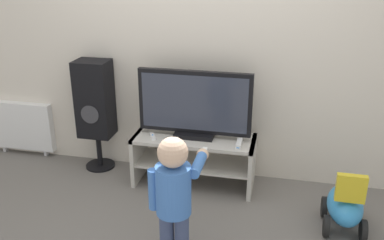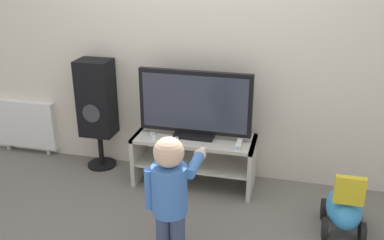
{
  "view_description": "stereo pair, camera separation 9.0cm",
  "coord_description": "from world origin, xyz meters",
  "px_view_note": "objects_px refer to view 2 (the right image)",
  "views": [
    {
      "loc": [
        0.74,
        -3.17,
        2.01
      ],
      "look_at": [
        0.0,
        0.13,
        0.66
      ],
      "focal_mm": 40.0,
      "sensor_mm": 36.0,
      "label": 1
    },
    {
      "loc": [
        0.83,
        -3.15,
        2.01
      ],
      "look_at": [
        0.0,
        0.13,
        0.66
      ],
      "focal_mm": 40.0,
      "sensor_mm": 36.0,
      "label": 2
    }
  ],
  "objects_px": {
    "child": "(170,190)",
    "television": "(195,105)",
    "remote_primary": "(153,136)",
    "speaker_tower": "(97,101)",
    "ride_on_toy": "(344,208)",
    "radiator": "(25,124)",
    "remote_secondary": "(176,139)",
    "game_console": "(239,144)"
  },
  "relations": [
    {
      "from": "television",
      "to": "remote_primary",
      "type": "xyz_separation_m",
      "value": [
        -0.36,
        -0.11,
        -0.28
      ]
    },
    {
      "from": "game_console",
      "to": "radiator",
      "type": "xyz_separation_m",
      "value": [
        -2.29,
        0.32,
        -0.17
      ]
    },
    {
      "from": "game_console",
      "to": "radiator",
      "type": "bearing_deg",
      "value": 172.0
    },
    {
      "from": "remote_primary",
      "to": "radiator",
      "type": "relative_size",
      "value": 0.19
    },
    {
      "from": "game_console",
      "to": "remote_secondary",
      "type": "distance_m",
      "value": 0.54
    },
    {
      "from": "remote_primary",
      "to": "speaker_tower",
      "type": "distance_m",
      "value": 0.69
    },
    {
      "from": "child",
      "to": "speaker_tower",
      "type": "distance_m",
      "value": 1.58
    },
    {
      "from": "television",
      "to": "child",
      "type": "distance_m",
      "value": 1.08
    },
    {
      "from": "remote_secondary",
      "to": "television",
      "type": "bearing_deg",
      "value": 44.55
    },
    {
      "from": "child",
      "to": "speaker_tower",
      "type": "bearing_deg",
      "value": 132.98
    },
    {
      "from": "television",
      "to": "child",
      "type": "bearing_deg",
      "value": -84.91
    },
    {
      "from": "game_console",
      "to": "ride_on_toy",
      "type": "relative_size",
      "value": 0.31
    },
    {
      "from": "television",
      "to": "game_console",
      "type": "height_order",
      "value": "television"
    },
    {
      "from": "remote_secondary",
      "to": "child",
      "type": "bearing_deg",
      "value": -76.24
    },
    {
      "from": "remote_primary",
      "to": "radiator",
      "type": "xyz_separation_m",
      "value": [
        -1.52,
        0.31,
        -0.16
      ]
    },
    {
      "from": "remote_secondary",
      "to": "speaker_tower",
      "type": "distance_m",
      "value": 0.9
    },
    {
      "from": "remote_secondary",
      "to": "ride_on_toy",
      "type": "bearing_deg",
      "value": -12.46
    },
    {
      "from": "television",
      "to": "child",
      "type": "xyz_separation_m",
      "value": [
        0.09,
        -1.06,
        -0.22
      ]
    },
    {
      "from": "remote_secondary",
      "to": "speaker_tower",
      "type": "xyz_separation_m",
      "value": [
        -0.85,
        0.23,
        0.21
      ]
    },
    {
      "from": "speaker_tower",
      "to": "radiator",
      "type": "relative_size",
      "value": 1.56
    },
    {
      "from": "speaker_tower",
      "to": "ride_on_toy",
      "type": "relative_size",
      "value": 2.03
    },
    {
      "from": "remote_primary",
      "to": "remote_secondary",
      "type": "distance_m",
      "value": 0.22
    },
    {
      "from": "child",
      "to": "remote_secondary",
      "type": "bearing_deg",
      "value": 103.76
    },
    {
      "from": "ride_on_toy",
      "to": "child",
      "type": "bearing_deg",
      "value": -152.36
    },
    {
      "from": "television",
      "to": "ride_on_toy",
      "type": "xyz_separation_m",
      "value": [
        1.27,
        -0.44,
        -0.56
      ]
    },
    {
      "from": "game_console",
      "to": "child",
      "type": "xyz_separation_m",
      "value": [
        -0.32,
        -0.94,
        0.06
      ]
    },
    {
      "from": "remote_secondary",
      "to": "child",
      "type": "distance_m",
      "value": 0.95
    },
    {
      "from": "television",
      "to": "game_console",
      "type": "xyz_separation_m",
      "value": [
        0.41,
        -0.12,
        -0.27
      ]
    },
    {
      "from": "child",
      "to": "television",
      "type": "bearing_deg",
      "value": 95.09
    },
    {
      "from": "television",
      "to": "speaker_tower",
      "type": "distance_m",
      "value": 0.99
    },
    {
      "from": "remote_primary",
      "to": "ride_on_toy",
      "type": "distance_m",
      "value": 1.68
    },
    {
      "from": "television",
      "to": "remote_primary",
      "type": "bearing_deg",
      "value": -163.28
    },
    {
      "from": "television",
      "to": "remote_secondary",
      "type": "distance_m",
      "value": 0.34
    },
    {
      "from": "ride_on_toy",
      "to": "radiator",
      "type": "relative_size",
      "value": 0.77
    },
    {
      "from": "remote_primary",
      "to": "child",
      "type": "distance_m",
      "value": 1.05
    },
    {
      "from": "remote_secondary",
      "to": "radiator",
      "type": "distance_m",
      "value": 1.78
    },
    {
      "from": "radiator",
      "to": "speaker_tower",
      "type": "bearing_deg",
      "value": -6.62
    },
    {
      "from": "speaker_tower",
      "to": "child",
      "type": "bearing_deg",
      "value": -47.02
    },
    {
      "from": "television",
      "to": "remote_primary",
      "type": "distance_m",
      "value": 0.47
    },
    {
      "from": "child",
      "to": "ride_on_toy",
      "type": "bearing_deg",
      "value": 27.64
    },
    {
      "from": "ride_on_toy",
      "to": "remote_secondary",
      "type": "bearing_deg",
      "value": 167.54
    },
    {
      "from": "television",
      "to": "speaker_tower",
      "type": "xyz_separation_m",
      "value": [
        -0.98,
        0.1,
        -0.08
      ]
    }
  ]
}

